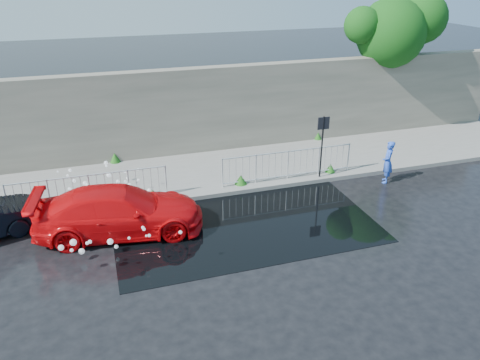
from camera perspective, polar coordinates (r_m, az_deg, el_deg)
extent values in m
plane|color=black|center=(13.87, -0.35, -7.41)|extent=(90.00, 90.00, 0.00)
cube|color=slate|center=(18.12, -5.05, 0.88)|extent=(30.00, 4.00, 0.15)
cube|color=slate|center=(16.36, -3.47, -1.81)|extent=(30.00, 0.25, 0.16)
cube|color=#5B584D|center=(19.53, -6.72, 8.29)|extent=(30.00, 0.60, 3.50)
cube|color=black|center=(14.82, 0.35, -5.11)|extent=(8.00, 5.00, 0.01)
cylinder|color=black|center=(17.36, 9.91, 3.69)|extent=(0.06, 0.06, 2.50)
cube|color=black|center=(17.03, 10.16, 6.83)|extent=(0.45, 0.04, 0.45)
cylinder|color=#332114|center=(24.13, 17.18, 12.03)|extent=(0.36, 0.36, 5.00)
sphere|color=#134410|center=(22.86, 17.91, 16.66)|extent=(3.09, 3.09, 3.09)
sphere|color=#134410|center=(23.68, 21.25, 17.92)|extent=(2.30, 2.30, 2.30)
sphere|color=#134410|center=(21.99, 14.67, 17.80)|extent=(1.59, 1.59, 1.59)
cylinder|color=silver|center=(16.31, -26.58, -2.24)|extent=(0.05, 0.05, 1.10)
cylinder|color=silver|center=(16.15, -9.00, -0.02)|extent=(0.05, 0.05, 1.10)
cylinder|color=silver|center=(15.83, -18.07, 0.54)|extent=(5.00, 0.04, 0.04)
cylinder|color=silver|center=(16.22, -17.63, -2.51)|extent=(5.00, 0.04, 0.04)
cylinder|color=silver|center=(16.51, -2.15, 0.87)|extent=(0.05, 0.05, 1.10)
cylinder|color=silver|center=(18.37, 13.06, 2.76)|extent=(0.05, 0.05, 1.10)
cylinder|color=silver|center=(17.09, 5.93, 3.48)|extent=(5.00, 0.04, 0.04)
cylinder|color=silver|center=(17.46, 5.80, 0.58)|extent=(5.00, 0.04, 0.04)
cone|color=#164813|center=(16.41, -23.91, -3.11)|extent=(0.40, 0.40, 0.31)
cone|color=#164813|center=(16.32, -10.66, -1.49)|extent=(0.36, 0.36, 0.27)
cone|color=#164813|center=(16.89, 0.11, 0.06)|extent=(0.44, 0.44, 0.35)
cone|color=#164813|center=(18.22, 10.96, 1.46)|extent=(0.38, 0.38, 0.33)
cone|color=#164813|center=(19.44, -15.01, 2.66)|extent=(0.42, 0.42, 0.39)
cone|color=#164813|center=(21.63, 9.48, 5.34)|extent=(0.34, 0.34, 0.32)
sphere|color=white|center=(15.81, -8.28, -1.85)|extent=(0.18, 0.18, 0.18)
sphere|color=white|center=(15.70, -13.83, -2.41)|extent=(0.16, 0.16, 0.16)
sphere|color=white|center=(16.14, -13.79, -0.22)|extent=(0.12, 0.12, 0.12)
sphere|color=white|center=(15.82, -9.10, -1.52)|extent=(0.07, 0.07, 0.07)
sphere|color=white|center=(16.22, -12.31, 0.01)|extent=(0.09, 0.09, 0.09)
sphere|color=white|center=(16.48, -13.84, 0.97)|extent=(0.09, 0.09, 0.09)
sphere|color=white|center=(15.89, -12.76, -1.96)|extent=(0.07, 0.07, 0.07)
sphere|color=white|center=(15.99, -12.99, -1.42)|extent=(0.16, 0.16, 0.16)
sphere|color=white|center=(16.61, -19.59, -0.02)|extent=(0.08, 0.08, 0.08)
sphere|color=white|center=(16.27, -14.67, -0.17)|extent=(0.12, 0.12, 0.12)
sphere|color=white|center=(16.00, -20.76, -2.29)|extent=(0.13, 0.13, 0.13)
sphere|color=white|center=(15.37, -20.18, -4.66)|extent=(0.09, 0.09, 0.09)
sphere|color=white|center=(16.37, -18.36, -0.38)|extent=(0.15, 0.15, 0.15)
sphere|color=white|center=(17.25, -16.03, 2.01)|extent=(0.15, 0.15, 0.15)
sphere|color=white|center=(15.57, -17.35, -4.08)|extent=(0.16, 0.16, 0.16)
sphere|color=white|center=(16.70, -12.32, 1.27)|extent=(0.09, 0.09, 0.09)
sphere|color=white|center=(16.94, -15.98, 1.65)|extent=(0.08, 0.08, 0.08)
sphere|color=white|center=(16.24, -18.14, -0.59)|extent=(0.11, 0.11, 0.11)
sphere|color=white|center=(16.12, -18.47, -1.64)|extent=(0.10, 0.10, 0.10)
sphere|color=white|center=(16.63, -15.69, 0.58)|extent=(0.17, 0.17, 0.17)
sphere|color=white|center=(16.43, -20.07, -1.02)|extent=(0.11, 0.11, 0.11)
sphere|color=white|center=(15.81, -19.50, -2.54)|extent=(0.07, 0.07, 0.07)
sphere|color=white|center=(16.02, -14.43, -1.13)|extent=(0.12, 0.12, 0.12)
sphere|color=white|center=(17.09, -20.01, 1.12)|extent=(0.12, 0.12, 0.12)
sphere|color=white|center=(16.29, -13.56, 0.22)|extent=(0.09, 0.09, 0.09)
sphere|color=white|center=(17.01, -21.34, 0.94)|extent=(0.06, 0.06, 0.06)
sphere|color=white|center=(15.72, -11.02, -1.26)|extent=(0.14, 0.14, 0.14)
sphere|color=white|center=(15.74, -20.92, -3.08)|extent=(0.12, 0.12, 0.12)
sphere|color=white|center=(15.64, -20.90, -3.02)|extent=(0.11, 0.11, 0.11)
sphere|color=white|center=(15.62, -21.12, -4.11)|extent=(0.12, 0.12, 0.12)
sphere|color=white|center=(15.48, -13.09, -3.28)|extent=(0.13, 0.13, 0.13)
sphere|color=white|center=(15.65, -17.00, -2.64)|extent=(0.15, 0.15, 0.15)
sphere|color=white|center=(15.67, -16.48, -3.87)|extent=(0.13, 0.13, 0.13)
sphere|color=white|center=(15.57, -17.69, -3.31)|extent=(0.08, 0.08, 0.08)
sphere|color=white|center=(16.66, -19.56, -0.12)|extent=(0.12, 0.12, 0.12)
sphere|color=white|center=(16.75, -20.28, 0.52)|extent=(0.09, 0.09, 0.09)
sphere|color=white|center=(15.72, -10.38, -3.24)|extent=(0.12, 0.12, 0.12)
sphere|color=white|center=(15.94, -13.31, -0.57)|extent=(0.10, 0.10, 0.10)
sphere|color=white|center=(12.82, -11.36, -6.68)|extent=(0.06, 0.06, 0.06)
sphere|color=white|center=(12.39, -7.28, -6.34)|extent=(0.10, 0.10, 0.10)
sphere|color=white|center=(13.62, -18.75, -8.24)|extent=(0.17, 0.17, 0.17)
sphere|color=white|center=(13.49, -19.84, -8.06)|extent=(0.10, 0.10, 0.10)
sphere|color=white|center=(12.49, -17.83, -7.19)|extent=(0.10, 0.10, 0.10)
sphere|color=white|center=(12.57, -19.66, -7.18)|extent=(0.18, 0.18, 0.18)
sphere|color=white|center=(13.63, -14.85, -7.86)|extent=(0.12, 0.12, 0.12)
sphere|color=white|center=(12.53, -11.01, -6.65)|extent=(0.09, 0.09, 0.09)
sphere|color=white|center=(12.74, -11.76, -5.68)|extent=(0.09, 0.09, 0.09)
sphere|color=white|center=(12.60, -13.38, -6.91)|extent=(0.08, 0.08, 0.08)
sphere|color=white|center=(13.16, -11.63, -5.90)|extent=(0.09, 0.09, 0.09)
sphere|color=white|center=(12.82, -20.99, -7.71)|extent=(0.15, 0.15, 0.15)
sphere|color=white|center=(12.86, -18.13, -7.33)|extent=(0.09, 0.09, 0.09)
sphere|color=white|center=(13.62, -15.54, -7.24)|extent=(0.17, 0.17, 0.17)
sphere|color=white|center=(13.56, -15.64, -7.46)|extent=(0.07, 0.07, 0.07)
imported|color=red|center=(14.40, -14.51, -3.70)|extent=(5.15, 2.61, 1.43)
imported|color=blue|center=(18.01, 17.56, 2.10)|extent=(0.62, 0.70, 1.60)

